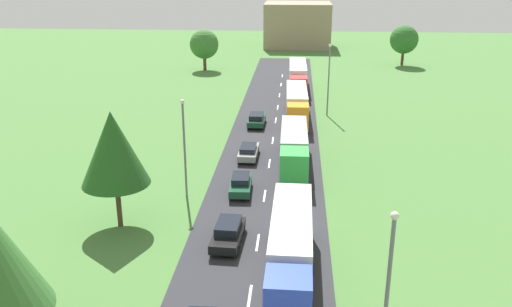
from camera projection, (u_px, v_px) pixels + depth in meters
name	position (u px, v px, depth m)	size (l,w,h in m)	color
road	(263.00, 209.00, 42.74)	(10.00, 140.00, 0.06)	#2B2B30
lane_marking_centre	(258.00, 238.00, 38.22)	(0.16, 117.92, 0.01)	white
truck_lead	(291.00, 248.00, 32.59)	(2.62, 12.71, 3.79)	blue
truck_second	(294.00, 147.00, 50.64)	(2.61, 12.37, 3.40)	green
truck_third	(297.00, 103.00, 66.00)	(2.79, 13.42, 3.58)	orange
truck_fourth	(298.00, 76.00, 81.21)	(2.71, 14.19, 3.80)	red
car_second	(228.00, 233.00, 37.26)	(2.09, 4.65, 1.55)	black
car_third	(241.00, 184.00, 45.42)	(1.89, 4.19, 1.50)	#19472D
car_fourth	(248.00, 151.00, 53.36)	(1.85, 4.58, 1.37)	gray
car_fifth	(257.00, 119.00, 63.91)	(1.97, 4.41, 1.51)	#19472D
lamppost_lead	(387.00, 301.00, 22.65)	(0.36, 0.36, 9.28)	slate
lamppost_second	(184.00, 144.00, 43.59)	(0.36, 0.36, 8.34)	slate
lamppost_third	(329.00, 77.00, 66.86)	(0.36, 0.36, 9.06)	slate
tree_oak	(113.00, 148.00, 38.02)	(4.94, 4.94, 8.85)	#513823
tree_birch	(404.00, 40.00, 99.84)	(5.22, 5.22, 7.46)	#513823
tree_ash	(204.00, 44.00, 95.63)	(5.14, 5.14, 7.20)	#513823
distant_building	(297.00, 25.00, 122.37)	(14.78, 12.77, 9.76)	#9E846B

